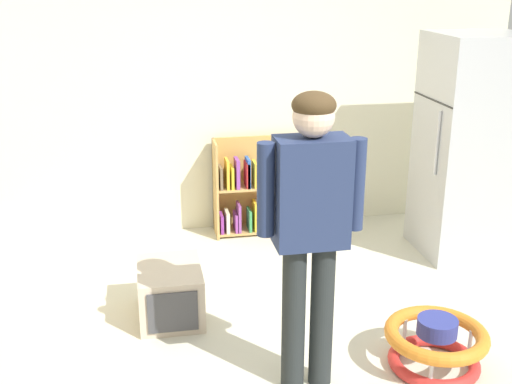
% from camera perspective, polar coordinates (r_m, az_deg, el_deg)
% --- Properties ---
extents(ground_plane, '(12.00, 12.00, 0.00)m').
position_cam_1_polar(ground_plane, '(3.96, 1.95, -15.41)').
color(ground_plane, beige).
rests_on(ground_plane, ground).
extents(back_wall, '(5.20, 0.06, 2.70)m').
position_cam_1_polar(back_wall, '(5.63, -3.04, 9.97)').
color(back_wall, beige).
rests_on(back_wall, ground).
extents(refrigerator, '(0.73, 0.68, 1.78)m').
position_cam_1_polar(refrigerator, '(5.46, 18.25, 3.80)').
color(refrigerator, '#B7BABF').
rests_on(refrigerator, ground).
extents(bookshelf, '(0.80, 0.28, 0.85)m').
position_cam_1_polar(bookshelf, '(5.72, -0.22, 0.01)').
color(bookshelf, tan).
rests_on(bookshelf, ground).
extents(standing_person, '(0.57, 0.22, 1.67)m').
position_cam_1_polar(standing_person, '(3.38, 4.82, -2.21)').
color(standing_person, '#232829').
rests_on(standing_person, ground).
extents(baby_walker, '(0.60, 0.60, 0.32)m').
position_cam_1_polar(baby_walker, '(4.04, 15.50, -12.73)').
color(baby_walker, red).
rests_on(baby_walker, ground).
extents(pet_carrier, '(0.42, 0.55, 0.36)m').
position_cam_1_polar(pet_carrier, '(4.44, -7.55, -8.74)').
color(pet_carrier, beige).
rests_on(pet_carrier, ground).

